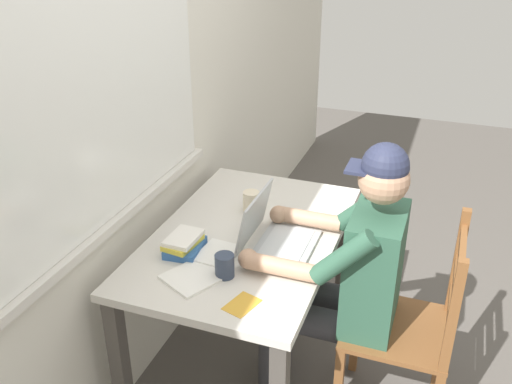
{
  "coord_description": "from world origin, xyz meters",
  "views": [
    {
      "loc": [
        -1.99,
        -0.77,
        1.99
      ],
      "look_at": [
        -0.02,
        -0.05,
        0.94
      ],
      "focal_mm": 39.97,
      "sensor_mm": 36.0,
      "label": 1
    }
  ],
  "objects": [
    {
      "name": "book_stack_main",
      "position": [
        -0.22,
        0.19,
        0.76
      ],
      "size": [
        0.19,
        0.15,
        0.07
      ],
      "color": "#2D5B9E",
      "rests_on": "desk"
    },
    {
      "name": "back_wall",
      "position": [
        -0.01,
        0.46,
        1.3
      ],
      "size": [
        6.0,
        0.08,
        2.6
      ],
      "color": "silver",
      "rests_on": "ground"
    },
    {
      "name": "paper_pile_back_corner",
      "position": [
        -0.2,
        0.05,
        0.73
      ],
      "size": [
        0.19,
        0.16,
        0.02
      ],
      "primitive_type": "cube",
      "rotation": [
        0.0,
        0.0,
        -0.08
      ],
      "color": "white",
      "rests_on": "desk"
    },
    {
      "name": "computer_mouse",
      "position": [
        0.21,
        -0.17,
        0.74
      ],
      "size": [
        0.06,
        0.1,
        0.03
      ],
      "primitive_type": "ellipsoid",
      "color": "#ADAFB2",
      "rests_on": "desk"
    },
    {
      "name": "coffee_mug_white",
      "position": [
        0.21,
        0.06,
        0.77
      ],
      "size": [
        0.11,
        0.08,
        0.09
      ],
      "color": "beige",
      "rests_on": "desk"
    },
    {
      "name": "landscape_photo_print",
      "position": [
        -0.47,
        -0.16,
        0.73
      ],
      "size": [
        0.15,
        0.12,
        0.0
      ],
      "primitive_type": "cube",
      "rotation": [
        0.0,
        0.0,
        -0.29
      ],
      "color": "gold",
      "rests_on": "desk"
    },
    {
      "name": "seated_person",
      "position": [
        -0.06,
        -0.46,
        0.69
      ],
      "size": [
        0.5,
        0.6,
        1.25
      ],
      "color": "#2D5642",
      "rests_on": "ground"
    },
    {
      "name": "laptop",
      "position": [
        -0.05,
        -0.14,
        0.78
      ],
      "size": [
        0.33,
        0.28,
        0.23
      ],
      "color": "#ADAFB2",
      "rests_on": "desk"
    },
    {
      "name": "paper_pile_near_laptop",
      "position": [
        -0.37,
        0.07,
        0.73
      ],
      "size": [
        0.28,
        0.26,
        0.01
      ],
      "primitive_type": "cube",
      "rotation": [
        0.0,
        0.0,
        -0.46
      ],
      "color": "white",
      "rests_on": "desk"
    },
    {
      "name": "coffee_mug_dark",
      "position": [
        -0.32,
        -0.03,
        0.77
      ],
      "size": [
        0.11,
        0.08,
        0.09
      ],
      "color": "#2D384C",
      "rests_on": "desk"
    },
    {
      "name": "desk",
      "position": [
        0.0,
        0.0,
        0.62
      ],
      "size": [
        1.21,
        0.77,
        0.72
      ],
      "color": "beige",
      "rests_on": "ground"
    },
    {
      "name": "ground_plane",
      "position": [
        0.0,
        0.0,
        0.0
      ],
      "size": [
        8.0,
        8.0,
        0.0
      ],
      "primitive_type": "plane",
      "color": "#56514C"
    },
    {
      "name": "wooden_chair",
      "position": [
        -0.06,
        -0.74,
        0.46
      ],
      "size": [
        0.42,
        0.42,
        0.94
      ],
      "color": "brown",
      "rests_on": "ground"
    }
  ]
}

